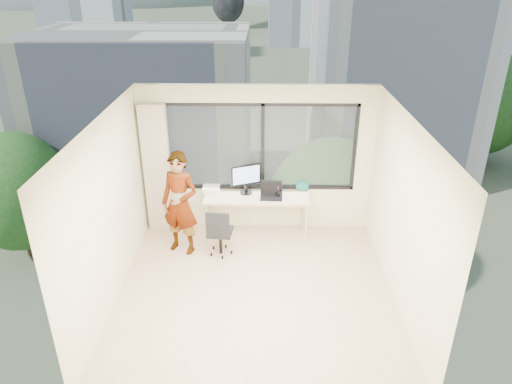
{
  "coord_description": "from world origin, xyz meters",
  "views": [
    {
      "loc": [
        0.09,
        -5.6,
        4.34
      ],
      "look_at": [
        0.0,
        1.0,
        1.15
      ],
      "focal_mm": 33.11,
      "sensor_mm": 36.0,
      "label": 1
    }
  ],
  "objects_px": {
    "chair": "(220,230)",
    "game_console": "(211,188)",
    "monitor": "(246,179)",
    "person": "(180,204)",
    "handbag": "(302,186)",
    "laptop": "(271,191)",
    "desk": "(257,215)"
  },
  "relations": [
    {
      "from": "person",
      "to": "desk",
      "type": "bearing_deg",
      "value": 44.21
    },
    {
      "from": "person",
      "to": "game_console",
      "type": "distance_m",
      "value": 0.87
    },
    {
      "from": "monitor",
      "to": "laptop",
      "type": "distance_m",
      "value": 0.5
    },
    {
      "from": "chair",
      "to": "monitor",
      "type": "height_order",
      "value": "monitor"
    },
    {
      "from": "person",
      "to": "handbag",
      "type": "height_order",
      "value": "person"
    },
    {
      "from": "chair",
      "to": "monitor",
      "type": "relative_size",
      "value": 1.62
    },
    {
      "from": "person",
      "to": "laptop",
      "type": "distance_m",
      "value": 1.55
    },
    {
      "from": "person",
      "to": "game_console",
      "type": "relative_size",
      "value": 5.86
    },
    {
      "from": "desk",
      "to": "monitor",
      "type": "relative_size",
      "value": 3.35
    },
    {
      "from": "chair",
      "to": "game_console",
      "type": "relative_size",
      "value": 2.92
    },
    {
      "from": "chair",
      "to": "handbag",
      "type": "bearing_deg",
      "value": 37.64
    },
    {
      "from": "game_console",
      "to": "laptop",
      "type": "height_order",
      "value": "laptop"
    },
    {
      "from": "chair",
      "to": "handbag",
      "type": "distance_m",
      "value": 1.68
    },
    {
      "from": "laptop",
      "to": "handbag",
      "type": "bearing_deg",
      "value": 29.97
    },
    {
      "from": "chair",
      "to": "person",
      "type": "relative_size",
      "value": 0.5
    },
    {
      "from": "handbag",
      "to": "monitor",
      "type": "bearing_deg",
      "value": 167.56
    },
    {
      "from": "chair",
      "to": "game_console",
      "type": "bearing_deg",
      "value": 110.01
    },
    {
      "from": "person",
      "to": "monitor",
      "type": "bearing_deg",
      "value": 53.19
    },
    {
      "from": "desk",
      "to": "game_console",
      "type": "height_order",
      "value": "game_console"
    },
    {
      "from": "desk",
      "to": "game_console",
      "type": "distance_m",
      "value": 0.93
    },
    {
      "from": "chair",
      "to": "person",
      "type": "height_order",
      "value": "person"
    },
    {
      "from": "monitor",
      "to": "laptop",
      "type": "relative_size",
      "value": 1.36
    },
    {
      "from": "monitor",
      "to": "game_console",
      "type": "distance_m",
      "value": 0.67
    },
    {
      "from": "person",
      "to": "monitor",
      "type": "relative_size",
      "value": 3.25
    },
    {
      "from": "person",
      "to": "handbag",
      "type": "bearing_deg",
      "value": 41.4
    },
    {
      "from": "chair",
      "to": "laptop",
      "type": "bearing_deg",
      "value": 40.12
    },
    {
      "from": "laptop",
      "to": "desk",
      "type": "bearing_deg",
      "value": 169.24
    },
    {
      "from": "person",
      "to": "game_console",
      "type": "xyz_separation_m",
      "value": [
        0.43,
        0.75,
        -0.09
      ]
    },
    {
      "from": "desk",
      "to": "chair",
      "type": "distance_m",
      "value": 0.86
    },
    {
      "from": "monitor",
      "to": "handbag",
      "type": "distance_m",
      "value": 1.0
    },
    {
      "from": "laptop",
      "to": "handbag",
      "type": "xyz_separation_m",
      "value": [
        0.55,
        0.29,
        -0.03
      ]
    },
    {
      "from": "person",
      "to": "monitor",
      "type": "xyz_separation_m",
      "value": [
        1.04,
        0.66,
        0.15
      ]
    }
  ]
}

